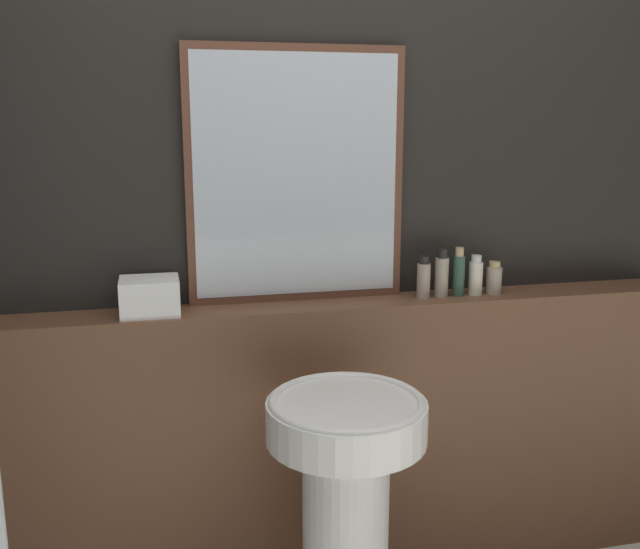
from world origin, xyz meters
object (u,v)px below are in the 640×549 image
towel_stack (150,296)px  shampoo_bottle (424,279)px  mirror (296,176)px  lotion_bottle (459,274)px  conditioner_bottle (442,275)px  pedestal_sink (346,502)px  body_wash_bottle (476,277)px  hand_soap_bottle (494,279)px

towel_stack → shampoo_bottle: bearing=0.0°
mirror → lotion_bottle: 0.64m
shampoo_bottle → lotion_bottle: size_ratio=0.86×
towel_stack → conditioner_bottle: (0.95, 0.00, 0.02)m
towel_stack → conditioner_bottle: bearing=0.0°
mirror → shampoo_bottle: size_ratio=5.74×
pedestal_sink → mirror: bearing=94.6°
towel_stack → body_wash_bottle: size_ratio=1.31×
conditioner_bottle → lotion_bottle: lotion_bottle is taller
conditioner_bottle → hand_soap_bottle: conditioner_bottle is taller
hand_soap_bottle → shampoo_bottle: bearing=180.0°
mirror → lotion_bottle: size_ratio=4.91×
pedestal_sink → shampoo_bottle: size_ratio=5.84×
body_wash_bottle → conditioner_bottle: bearing=180.0°
mirror → body_wash_bottle: bearing=-6.8°
conditioner_bottle → lotion_bottle: 0.06m
conditioner_bottle → body_wash_bottle: (0.12, -0.00, -0.01)m
hand_soap_bottle → lotion_bottle: bearing=180.0°
mirror → towel_stack: bearing=-171.4°
hand_soap_bottle → conditioner_bottle: bearing=180.0°
body_wash_bottle → hand_soap_bottle: body_wash_bottle is taller
pedestal_sink → mirror: (-0.04, 0.48, 0.88)m
mirror → lotion_bottle: mirror is taller
body_wash_bottle → pedestal_sink: bearing=-144.0°
lotion_bottle → hand_soap_bottle: size_ratio=1.49×
lotion_bottle → hand_soap_bottle: (0.13, -0.00, -0.03)m
lotion_bottle → body_wash_bottle: lotion_bottle is taller
body_wash_bottle → hand_soap_bottle: 0.07m
shampoo_bottle → hand_soap_bottle: 0.26m
conditioner_bottle → hand_soap_bottle: 0.19m
lotion_bottle → body_wash_bottle: bearing=-0.0°
lotion_bottle → conditioner_bottle: bearing=180.0°
shampoo_bottle → hand_soap_bottle: (0.26, -0.00, -0.01)m
shampoo_bottle → body_wash_bottle: (0.19, -0.00, -0.00)m
towel_stack → lotion_bottle: lotion_bottle is taller
pedestal_sink → mirror: size_ratio=1.02×
towel_stack → hand_soap_bottle: 1.15m
mirror → shampoo_bottle: 0.54m
lotion_bottle → mirror: bearing=172.4°
lotion_bottle → body_wash_bottle: size_ratio=1.22×
mirror → body_wash_bottle: mirror is taller
conditioner_bottle → lotion_bottle: size_ratio=0.98×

